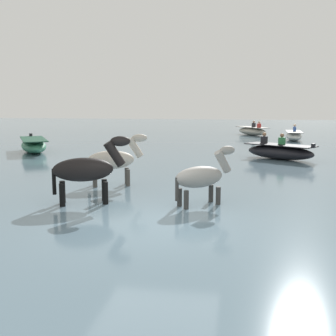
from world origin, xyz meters
The scene contains 9 objects.
ground_plane centered at (0.00, 0.00, 0.00)m, with size 120.00×120.00×0.00m, color #84755B.
water_surface centered at (0.00, 10.00, 0.22)m, with size 90.00×90.00×0.43m, color slate.
horse_lead_grey centered at (0.76, 1.65, 1.08)m, with size 1.49×1.26×1.82m.
horse_trailing_pinto centered at (-2.01, 3.60, 1.15)m, with size 1.77×0.94×1.94m.
horse_flank_black centered at (-1.99, 1.35, 1.22)m, with size 1.86×1.03×2.06m.
boat_far_inshore centered at (-8.39, 11.00, 0.77)m, with size 2.88×3.69×0.81m.
boat_distant_east centered at (5.20, 20.06, 0.73)m, with size 1.14×2.98×1.07m.
boat_distant_west centered at (2.66, 24.15, 0.75)m, with size 2.62×3.11×1.10m.
boat_far_offshore centered at (3.39, 10.36, 0.76)m, with size 3.18×2.65×1.12m.
Camera 1 is at (1.56, -7.96, 2.84)m, focal length 44.12 mm.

